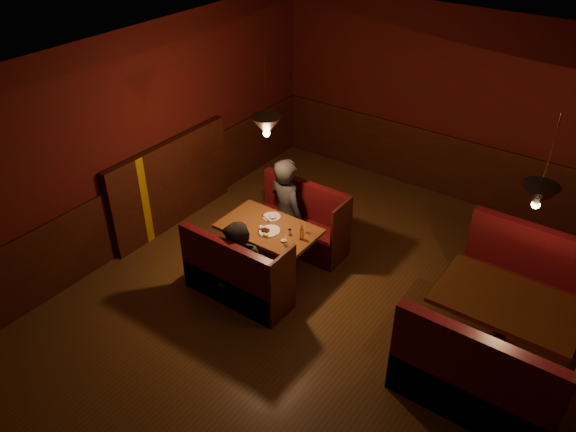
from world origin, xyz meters
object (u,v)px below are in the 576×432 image
Objects in this scene: second_bench_far at (526,290)px; main_bench_far at (302,226)px; main_bench_near at (236,280)px; second_bench_near at (474,386)px; second_table at (504,315)px; main_table at (270,237)px; diner_a at (287,193)px; diner_b at (239,252)px.

main_bench_far is at bearing -173.00° from second_bench_far.
main_bench_far is at bearing 90.00° from main_bench_near.
second_bench_near is at bearing -24.79° from main_bench_far.
main_bench_near is at bearing -162.35° from second_table.
second_bench_far and second_bench_near have the same top height.
main_bench_near is 3.41m from second_bench_far.
main_table is at bearing 91.14° from main_bench_near.
main_bench_near is at bearing 115.51° from diner_a.
diner_b reaches higher than second_bench_far.
diner_a is at bearing 97.22° from main_bench_near.
main_bench_near reaches higher than second_table.
main_bench_near is at bearing -148.74° from second_bench_far.
diner_a reaches higher than second_bench_near.
main_bench_near is (0.01, -0.71, -0.22)m from main_table.
diner_a reaches higher than second_table.
main_bench_far is 0.59m from diner_a.
diner_a is (-0.16, 1.28, 0.55)m from main_bench_near.
diner_b is at bearing 117.35° from diner_a.
second_bench_far is (2.93, 1.06, -0.15)m from main_table.
main_bench_far is at bearing 170.27° from second_table.
main_bench_near is at bearing -88.86° from main_table.
diner_b reaches higher than main_bench_near.
second_bench_near is 2.91m from diner_b.
diner_a is at bearing -141.56° from main_bench_far.
second_bench_near is (2.92, -1.35, 0.06)m from main_bench_far.
second_bench_far is 1.71m from second_bench_near.
second_bench_far is at bearing 90.00° from second_bench_near.
main_table is 0.91× the size of main_bench_far.
main_bench_far is 3.21m from second_bench_near.
second_bench_near reaches higher than main_bench_near.
second_table is 2.98m from diner_b.
diner_b reaches higher than main_table.
main_table is 3.12m from second_bench_far.
main_table is 0.68m from diner_b.
main_bench_far is 2.94m from second_table.
second_bench_near is (2.92, 0.07, 0.06)m from main_bench_near.
main_table is at bearing 167.64° from second_bench_near.
main_table is 0.79× the size of second_bench_near.
main_bench_far is at bearing 88.86° from main_table.
main_bench_near is 0.81× the size of diner_a.
second_bench_far is 1.00× the size of second_bench_near.
diner_b reaches higher than second_table.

